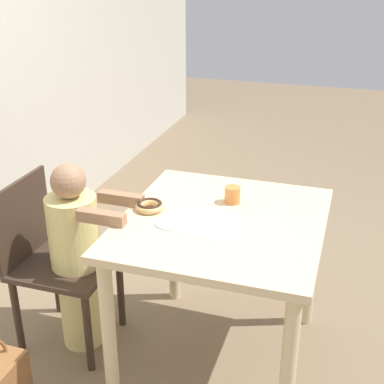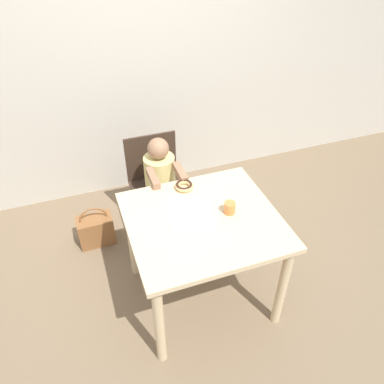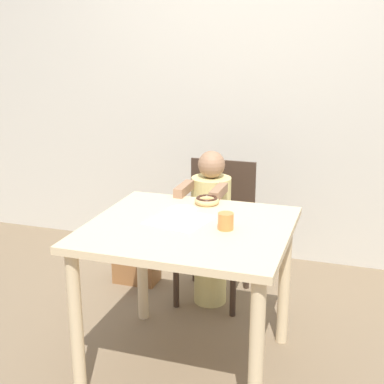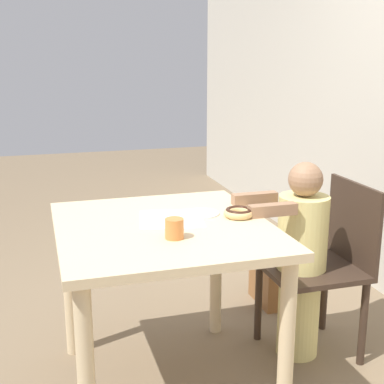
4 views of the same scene
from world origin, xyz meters
name	(u,v)px [view 4 (image 4 of 4)]	position (x,y,z in m)	size (l,w,h in m)	color
dining_table	(164,252)	(0.00, 0.00, 0.63)	(0.92, 0.85, 0.74)	beige
chair	(323,265)	(-0.09, 0.80, 0.44)	(0.42, 0.44, 0.83)	#38281E
child_figure	(300,261)	(-0.09, 0.67, 0.48)	(0.25, 0.42, 0.95)	#E0D17F
donut	(239,212)	(-0.01, 0.33, 0.76)	(0.13, 0.13, 0.04)	#DBB270
napkin	(171,219)	(-0.06, 0.05, 0.75)	(0.31, 0.31, 0.00)	white
handbag	(272,280)	(-0.63, 0.79, 0.13)	(0.28, 0.17, 0.37)	brown
cup	(175,228)	(0.17, 0.00, 0.78)	(0.07, 0.07, 0.08)	orange
plate	(202,213)	(-0.10, 0.19, 0.75)	(0.15, 0.15, 0.01)	silver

